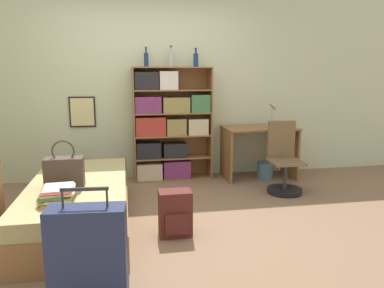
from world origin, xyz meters
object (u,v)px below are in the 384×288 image
object	(u,v)px
handbag	(64,172)
bottle_brown	(171,59)
bottle_green	(146,59)
backpack	(175,214)
waste_bin	(265,170)
book_stack_on_bed	(57,194)
suitcase	(88,257)
bottle_clear	(196,60)
desk_chair	(284,170)
desk	(259,144)
bed	(79,203)
bookcase	(168,126)
desk_lamp	(274,109)

from	to	relation	value
handbag	bottle_brown	distance (m)	2.36
bottle_green	backpack	xyz separation A→B (m)	(0.12, -1.94, -1.48)
waste_bin	book_stack_on_bed	bearing A→B (deg)	-144.54
suitcase	bottle_clear	world-z (taller)	bottle_clear
desk_chair	bottle_clear	bearing A→B (deg)	138.77
handbag	desk	distance (m)	2.89
bed	handbag	distance (m)	0.43
book_stack_on_bed	bottle_green	xyz separation A→B (m)	(0.89, 2.07, 1.18)
bookcase	desk_chair	bearing A→B (deg)	-31.49
desk	waste_bin	xyz separation A→B (m)	(0.08, -0.06, -0.39)
book_stack_on_bed	bottle_green	distance (m)	2.55
desk_lamp	bottle_brown	bearing A→B (deg)	174.56
bottle_green	bottle_brown	distance (m)	0.34
bed	bottle_brown	distance (m)	2.40
bottle_green	bottle_clear	world-z (taller)	bottle_green
waste_bin	backpack	bearing A→B (deg)	-132.37
backpack	waste_bin	xyz separation A→B (m)	(1.54, 1.69, -0.10)
bed	desk_chair	size ratio (longest dim) A/B	2.29
handbag	book_stack_on_bed	bearing A→B (deg)	-90.81
bottle_clear	handbag	bearing A→B (deg)	-133.46
bottle_green	bottle_clear	size ratio (longest dim) A/B	1.03
bed	desk_chair	distance (m)	2.53
bottle_brown	desk_chair	distance (m)	2.13
bottle_green	bottle_clear	distance (m)	0.68
bottle_clear	desk	size ratio (longest dim) A/B	0.25
bottle_clear	backpack	size ratio (longest dim) A/B	0.60
bottle_green	desk_chair	bearing A→B (deg)	-28.18
bottle_clear	desk	xyz separation A→B (m)	(0.90, -0.16, -1.18)
bottle_brown	waste_bin	xyz separation A→B (m)	(1.32, -0.26, -1.58)
bed	waste_bin	bearing A→B (deg)	27.05
bookcase	waste_bin	world-z (taller)	bookcase
waste_bin	suitcase	bearing A→B (deg)	-130.14
bottle_clear	desk_chair	world-z (taller)	bottle_clear
suitcase	handbag	bearing A→B (deg)	104.23
backpack	desk	bearing A→B (deg)	50.20
suitcase	bottle_green	xyz separation A→B (m)	(0.58, 2.91, 1.35)
book_stack_on_bed	bottle_clear	xyz separation A→B (m)	(1.57, 2.04, 1.18)
desk_lamp	backpack	bearing A→B (deg)	-133.18
bottle_green	desk_lamp	world-z (taller)	bottle_green
bed	suitcase	bearing A→B (deg)	-81.24
backpack	bottle_clear	bearing A→B (deg)	73.71
desk	desk_chair	xyz separation A→B (m)	(0.08, -0.70, -0.21)
suitcase	waste_bin	size ratio (longest dim) A/B	3.45
desk_chair	handbag	bearing A→B (deg)	-162.71
bed	handbag	size ratio (longest dim) A/B	4.55
bed	bottle_clear	distance (m)	2.55
suitcase	desk	xyz separation A→B (m)	(2.16, 2.72, 0.17)
bed	waste_bin	world-z (taller)	bed
suitcase	desk	bearing A→B (deg)	51.55
bottle_brown	backpack	world-z (taller)	bottle_brown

